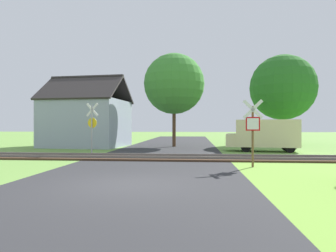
{
  "coord_description": "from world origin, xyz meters",
  "views": [
    {
      "loc": [
        2.04,
        -8.99,
        1.81
      ],
      "look_at": [
        0.5,
        8.34,
        1.8
      ],
      "focal_mm": 32.0,
      "sensor_mm": 36.0,
      "label": 1
    }
  ],
  "objects_px": {
    "tree_center": "(174,84)",
    "tree_far": "(283,87)",
    "mail_truck": "(264,134)",
    "stop_sign_near": "(253,128)",
    "crossing_sign_far": "(92,124)",
    "house": "(87,122)"
  },
  "relations": [
    {
      "from": "crossing_sign_far",
      "to": "stop_sign_near",
      "type": "bearing_deg",
      "value": -14.45
    },
    {
      "from": "crossing_sign_far",
      "to": "tree_center",
      "type": "bearing_deg",
      "value": 73.57
    },
    {
      "from": "crossing_sign_far",
      "to": "tree_far",
      "type": "bearing_deg",
      "value": 52.46
    },
    {
      "from": "house",
      "to": "tree_center",
      "type": "xyz_separation_m",
      "value": [
        7.61,
        0.6,
        3.29
      ]
    },
    {
      "from": "house",
      "to": "tree_far",
      "type": "bearing_deg",
      "value": 19.52
    },
    {
      "from": "stop_sign_near",
      "to": "house",
      "type": "relative_size",
      "value": 0.41
    },
    {
      "from": "house",
      "to": "tree_far",
      "type": "xyz_separation_m",
      "value": [
        17.96,
        4.54,
        3.37
      ]
    },
    {
      "from": "tree_far",
      "to": "mail_truck",
      "type": "distance_m",
      "value": 10.14
    },
    {
      "from": "mail_truck",
      "to": "tree_far",
      "type": "bearing_deg",
      "value": -16.07
    },
    {
      "from": "tree_center",
      "to": "tree_far",
      "type": "relative_size",
      "value": 0.93
    },
    {
      "from": "stop_sign_near",
      "to": "house",
      "type": "height_order",
      "value": "house"
    },
    {
      "from": "stop_sign_near",
      "to": "crossing_sign_far",
      "type": "distance_m",
      "value": 10.24
    },
    {
      "from": "house",
      "to": "crossing_sign_far",
      "type": "bearing_deg",
      "value": -62.13
    },
    {
      "from": "stop_sign_near",
      "to": "crossing_sign_far",
      "type": "bearing_deg",
      "value": -23.14
    },
    {
      "from": "house",
      "to": "mail_truck",
      "type": "distance_m",
      "value": 14.82
    },
    {
      "from": "house",
      "to": "tree_far",
      "type": "distance_m",
      "value": 18.83
    },
    {
      "from": "tree_center",
      "to": "tree_far",
      "type": "bearing_deg",
      "value": 20.88
    },
    {
      "from": "tree_far",
      "to": "mail_truck",
      "type": "xyz_separation_m",
      "value": [
        -3.69,
        -8.4,
        -4.31
      ]
    },
    {
      "from": "tree_far",
      "to": "mail_truck",
      "type": "height_order",
      "value": "tree_far"
    },
    {
      "from": "tree_far",
      "to": "house",
      "type": "bearing_deg",
      "value": -165.81
    },
    {
      "from": "stop_sign_near",
      "to": "house",
      "type": "bearing_deg",
      "value": -39.63
    },
    {
      "from": "stop_sign_near",
      "to": "tree_far",
      "type": "bearing_deg",
      "value": -104.11
    }
  ]
}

